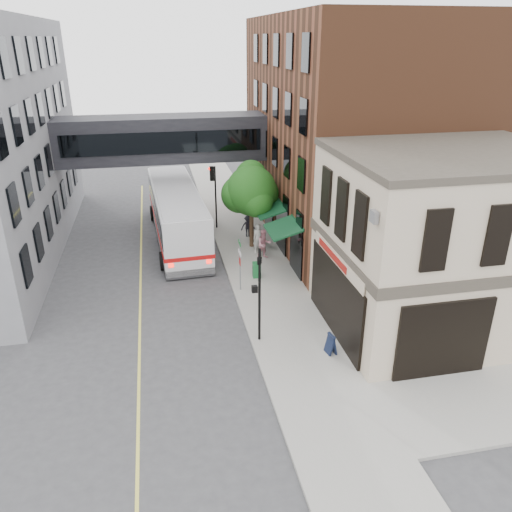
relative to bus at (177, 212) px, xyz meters
name	(u,v)px	position (x,y,z in m)	size (l,w,h in m)	color
ground	(260,369)	(2.47, -15.63, -1.98)	(120.00, 120.00, 0.00)	#38383A
sidewalk_main	(246,242)	(4.47, -1.63, -1.91)	(4.00, 60.00, 0.15)	gray
corner_building	(443,243)	(11.44, -13.63, 2.23)	(10.19, 8.12, 8.45)	tan
brick_building	(359,132)	(12.44, -0.64, 5.00)	(13.76, 18.00, 14.00)	#562E1B
skyway_bridge	(162,139)	(-0.53, 2.37, 4.52)	(14.00, 3.18, 3.00)	black
traffic_signal_near	(259,284)	(2.83, -13.63, 1.00)	(0.44, 0.22, 4.60)	black
traffic_signal_far	(213,185)	(2.73, 1.37, 1.35)	(0.53, 0.28, 4.50)	black
street_sign_pole	(240,260)	(2.86, -8.63, -0.05)	(0.08, 0.75, 3.00)	gray
street_tree	(251,190)	(4.66, -2.41, 1.93)	(3.80, 3.20, 5.60)	#382619
lane_marking	(141,277)	(-2.53, -5.63, -1.98)	(0.12, 40.00, 0.01)	#D8CC4C
bus	(177,212)	(0.00, 0.00, 0.00)	(3.71, 13.28, 3.54)	silver
pedestrian_a	(258,238)	(4.89, -3.77, -0.87)	(0.70, 0.46, 1.92)	silver
pedestrian_b	(264,244)	(5.05, -4.70, -0.90)	(0.91, 0.71, 1.87)	#CA8290
pedestrian_c	(248,226)	(4.76, -0.86, -1.07)	(0.98, 0.56, 1.52)	black
newspaper_box	(257,270)	(4.05, -7.27, -1.38)	(0.45, 0.40, 0.91)	#155D2B
sandwich_board	(331,344)	(5.69, -15.33, -1.37)	(0.33, 0.52, 0.93)	black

